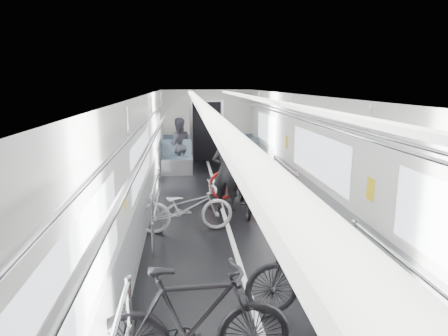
# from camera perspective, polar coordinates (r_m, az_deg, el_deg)

# --- Properties ---
(car_shell) EXTENTS (3.02, 14.01, 2.41)m
(car_shell) POSITION_cam_1_polar(r_m,az_deg,el_deg) (8.43, -0.39, 1.88)
(car_shell) COLOR black
(car_shell) RESTS_ON ground
(bike_left_mid) EXTENTS (1.81, 0.57, 1.08)m
(bike_left_mid) POSITION_cam_1_polar(r_m,az_deg,el_deg) (3.81, -4.37, -21.05)
(bike_left_mid) COLOR black
(bike_left_mid) RESTS_ON floor
(bike_left_far) EXTENTS (1.73, 0.76, 0.88)m
(bike_left_far) POSITION_cam_1_polar(r_m,az_deg,el_deg) (7.19, -5.45, -5.62)
(bike_left_far) COLOR #A8A8AD
(bike_left_far) RESTS_ON floor
(bike_right_near) EXTENTS (1.69, 0.59, 1.00)m
(bike_right_near) POSITION_cam_1_polar(r_m,az_deg,el_deg) (4.85, 12.93, -14.14)
(bike_right_near) COLOR black
(bike_right_near) RESTS_ON floor
(bike_right_far) EXTENTS (1.76, 0.53, 1.05)m
(bike_right_far) POSITION_cam_1_polar(r_m,az_deg,el_deg) (9.09, 3.29, -1.26)
(bike_right_far) COLOR red
(bike_right_far) RESTS_ON floor
(bike_aisle) EXTENTS (0.72, 1.90, 0.99)m
(bike_aisle) POSITION_cam_1_polar(r_m,az_deg,el_deg) (8.32, 3.04, -2.74)
(bike_aisle) COLOR black
(bike_aisle) RESTS_ON floor
(person_standing) EXTENTS (0.68, 0.55, 1.61)m
(person_standing) POSITION_cam_1_polar(r_m,az_deg,el_deg) (8.29, 0.31, -0.57)
(person_standing) COLOR black
(person_standing) RESTS_ON floor
(person_seated) EXTENTS (0.88, 0.74, 1.61)m
(person_seated) POSITION_cam_1_polar(r_m,az_deg,el_deg) (12.01, -6.49, 3.31)
(person_seated) COLOR #2B2A31
(person_seated) RESTS_ON floor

